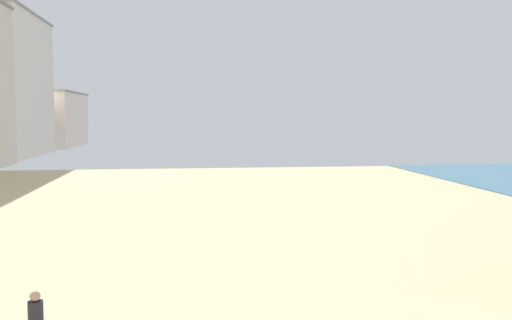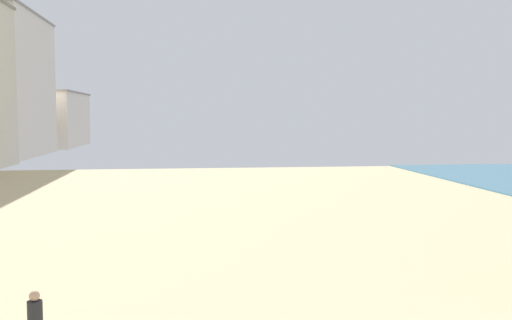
{
  "view_description": "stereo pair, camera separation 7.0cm",
  "coord_description": "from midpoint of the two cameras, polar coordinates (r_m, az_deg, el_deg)",
  "views": [
    {
      "loc": [
        2.77,
        0.17,
        5.63
      ],
      "look_at": [
        5.08,
        18.36,
        4.17
      ],
      "focal_mm": 39.83,
      "sensor_mm": 36.0,
      "label": 1
    },
    {
      "loc": [
        2.84,
        0.16,
        5.63
      ],
      "look_at": [
        5.08,
        18.36,
        4.17
      ],
      "focal_mm": 39.83,
      "sensor_mm": 36.0,
      "label": 2
    }
  ],
  "objects": [
    {
      "name": "boardwalk_hotel_furthest",
      "position": [
        108.21,
        -21.89,
        3.82
      ],
      "size": [
        18.07,
        22.07,
        9.66
      ],
      "color": "silver",
      "rests_on": "ground"
    }
  ]
}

